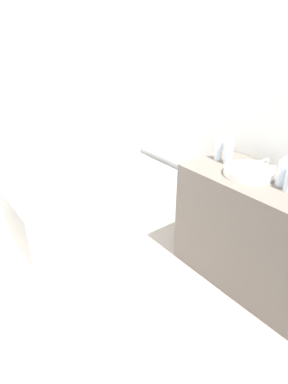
% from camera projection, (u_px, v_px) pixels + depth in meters
% --- Properties ---
extents(ground_plane, '(4.07, 4.07, 0.00)m').
position_uv_depth(ground_plane, '(82.00, 316.00, 2.28)').
color(ground_plane, '#9E9389').
extents(wall_right_mirror, '(0.10, 3.12, 2.41)m').
position_uv_depth(wall_right_mirror, '(248.00, 112.00, 2.57)').
color(wall_right_mirror, silver).
rests_on(wall_right_mirror, ground_plane).
extents(bathtub, '(1.58, 0.71, 1.15)m').
position_uv_depth(bathtub, '(95.00, 199.00, 3.24)').
color(bathtub, silver).
rests_on(bathtub, ground_plane).
extents(vanity_counter, '(0.57, 1.11, 0.87)m').
position_uv_depth(vanity_counter, '(253.00, 231.00, 2.44)').
color(vanity_counter, '#6B6056').
rests_on(vanity_counter, ground_plane).
extents(sink_basin, '(0.35, 0.35, 0.05)m').
position_uv_depth(sink_basin, '(249.00, 172.00, 2.29)').
color(sink_basin, white).
rests_on(sink_basin, vanity_counter).
extents(sink_faucet, '(0.13, 0.15, 0.08)m').
position_uv_depth(sink_faucet, '(266.00, 164.00, 2.39)').
color(sink_faucet, silver).
rests_on(sink_faucet, vanity_counter).
extents(water_bottle_0, '(0.06, 0.06, 0.25)m').
position_uv_depth(water_bottle_0, '(229.00, 149.00, 2.44)').
color(water_bottle_0, silver).
rests_on(water_bottle_0, vanity_counter).
extents(water_bottle_3, '(0.06, 0.06, 0.19)m').
position_uv_depth(water_bottle_3, '(219.00, 149.00, 2.53)').
color(water_bottle_3, silver).
rests_on(water_bottle_3, vanity_counter).
extents(water_bottle_5, '(0.07, 0.07, 0.19)m').
position_uv_depth(water_bottle_5, '(283.00, 173.00, 2.12)').
color(water_bottle_5, silver).
rests_on(water_bottle_5, vanity_counter).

